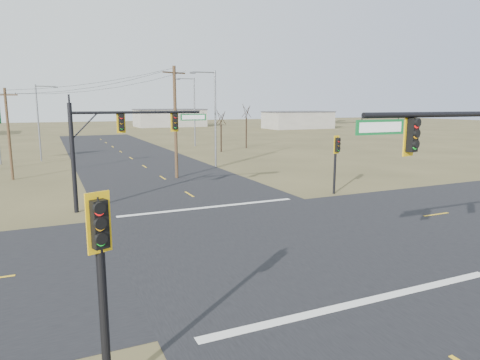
# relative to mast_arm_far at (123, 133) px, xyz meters

# --- Properties ---
(ground) EXTENTS (320.00, 320.00, 0.00)m
(ground) POSITION_rel_mast_arm_far_xyz_m (5.04, -9.77, -4.91)
(ground) COLOR brown
(ground) RESTS_ON ground
(road_ew) EXTENTS (160.00, 14.00, 0.02)m
(road_ew) POSITION_rel_mast_arm_far_xyz_m (5.04, -9.77, -4.90)
(road_ew) COLOR black
(road_ew) RESTS_ON ground
(road_ns) EXTENTS (14.00, 160.00, 0.02)m
(road_ns) POSITION_rel_mast_arm_far_xyz_m (5.04, -9.77, -4.90)
(road_ns) COLOR black
(road_ns) RESTS_ON ground
(stop_bar_near) EXTENTS (12.00, 0.40, 0.01)m
(stop_bar_near) POSITION_rel_mast_arm_far_xyz_m (5.04, -17.27, -4.88)
(stop_bar_near) COLOR silver
(stop_bar_near) RESTS_ON road_ns
(stop_bar_far) EXTENTS (12.00, 0.40, 0.01)m
(stop_bar_far) POSITION_rel_mast_arm_far_xyz_m (5.04, -2.27, -4.88)
(stop_bar_far) COLOR silver
(stop_bar_far) RESTS_ON road_ns
(mast_arm_far) EXTENTS (8.84, 0.46, 6.78)m
(mast_arm_far) POSITION_rel_mast_arm_far_xyz_m (0.00, 0.00, 0.00)
(mast_arm_far) COLOR black
(mast_arm_far) RESTS_ON ground
(pedestal_signal_ne) EXTENTS (0.64, 0.55, 4.44)m
(pedestal_signal_ne) POSITION_rel_mast_arm_far_xyz_m (15.14, -2.14, -1.67)
(pedestal_signal_ne) COLOR black
(pedestal_signal_ne) RESTS_ON ground
(pedestal_signal_sw) EXTENTS (0.66, 0.58, 4.89)m
(pedestal_signal_sw) POSITION_rel_mast_arm_far_xyz_m (-3.55, -18.70, -1.42)
(pedestal_signal_sw) COLOR black
(pedestal_signal_sw) RESTS_ON ground
(utility_pole_near) EXTENTS (2.31, 1.06, 10.03)m
(utility_pole_near) POSITION_rel_mast_arm_far_xyz_m (6.23, 9.71, 0.28)
(utility_pole_near) COLOR #4D3621
(utility_pole_near) RESTS_ON ground
(utility_pole_far) EXTENTS (1.98, 0.41, 8.10)m
(utility_pole_far) POSITION_rel_mast_arm_far_xyz_m (-7.47, 14.89, -0.65)
(utility_pole_far) COLOR #4D3621
(utility_pole_far) RESTS_ON ground
(streetlight_a) EXTENTS (2.82, 0.27, 10.16)m
(streetlight_a) POSITION_rel_mast_arm_far_xyz_m (11.88, 14.97, 0.79)
(streetlight_a) COLOR slate
(streetlight_a) RESTS_ON ground
(streetlight_b) EXTENTS (3.04, 0.47, 10.85)m
(streetlight_b) POSITION_rel_mast_arm_far_xyz_m (17.28, 38.28, 1.18)
(streetlight_b) COLOR slate
(streetlight_b) RESTS_ON ground
(streetlight_c) EXTENTS (2.50, 0.27, 8.96)m
(streetlight_c) POSITION_rel_mast_arm_far_xyz_m (-5.00, 27.70, 0.12)
(streetlight_c) COLOR slate
(streetlight_c) RESTS_ON ground
(bare_tree_c) EXTENTS (3.06, 3.06, 6.24)m
(bare_tree_c) POSITION_rel_mast_arm_far_xyz_m (18.12, 28.39, -0.01)
(bare_tree_c) COLOR black
(bare_tree_c) RESTS_ON ground
(bare_tree_d) EXTENTS (2.80, 2.80, 7.07)m
(bare_tree_d) POSITION_rel_mast_arm_far_xyz_m (23.58, 31.61, 0.79)
(bare_tree_d) COLOR black
(bare_tree_d) RESTS_ON ground
(warehouse_mid) EXTENTS (20.00, 12.00, 5.00)m
(warehouse_mid) POSITION_rel_mast_arm_far_xyz_m (30.04, 100.23, -2.41)
(warehouse_mid) COLOR #A29D90
(warehouse_mid) RESTS_ON ground
(warehouse_right) EXTENTS (18.00, 10.00, 4.50)m
(warehouse_right) POSITION_rel_mast_arm_far_xyz_m (60.04, 75.23, -2.66)
(warehouse_right) COLOR #A29D90
(warehouse_right) RESTS_ON ground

